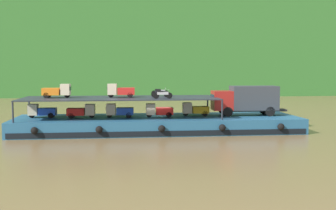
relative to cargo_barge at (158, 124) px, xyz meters
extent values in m
plane|color=brown|center=(0.00, 0.03, -0.75)|extent=(400.00, 400.00, 0.00)
cube|color=#33702D|center=(0.00, 70.66, 16.20)|extent=(140.55, 34.64, 33.90)
cube|color=#23567A|center=(0.00, 0.03, 0.00)|extent=(28.71, 7.72, 1.50)
cube|color=black|center=(0.00, -3.85, -0.40)|extent=(28.14, 0.06, 0.50)
sphere|color=black|center=(-11.48, -4.03, 0.10)|extent=(0.66, 0.66, 0.66)
sphere|color=black|center=(-5.74, -4.03, 0.10)|extent=(0.66, 0.66, 0.66)
sphere|color=black|center=(0.00, -4.03, 0.10)|extent=(0.66, 0.66, 0.66)
sphere|color=black|center=(5.74, -4.03, 0.10)|extent=(0.66, 0.66, 0.66)
sphere|color=black|center=(11.48, -4.03, 0.10)|extent=(0.66, 0.66, 0.66)
cube|color=maroon|center=(6.76, 0.35, 2.35)|extent=(2.05, 2.23, 2.00)
cube|color=#192833|center=(5.73, 0.38, 2.70)|extent=(0.11, 1.84, 0.60)
cube|color=#33383D|center=(10.16, 0.27, 2.60)|extent=(4.86, 2.42, 2.50)
cube|color=black|center=(10.16, 0.27, 1.30)|extent=(6.83, 1.55, 0.20)
cylinder|color=black|center=(7.18, 1.35, 1.25)|extent=(1.01, 0.31, 1.00)
cylinder|color=black|center=(7.13, -0.67, 1.25)|extent=(1.01, 0.31, 1.00)
cylinder|color=black|center=(11.62, 1.24, 1.25)|extent=(1.01, 0.31, 1.00)
cylinder|color=black|center=(11.57, -0.78, 1.25)|extent=(1.01, 0.31, 1.00)
cylinder|color=#232833|center=(5.88, 3.41, 1.75)|extent=(0.16, 0.16, 2.00)
cylinder|color=#232833|center=(5.88, -3.35, 1.75)|extent=(0.16, 0.16, 2.00)
cylinder|color=#232833|center=(-13.48, 3.41, 1.75)|extent=(0.16, 0.16, 2.00)
cylinder|color=#232833|center=(-13.48, -3.35, 1.75)|extent=(0.16, 0.16, 2.00)
cube|color=#232833|center=(-3.80, 0.03, 2.70)|extent=(19.51, 6.92, 0.10)
cube|color=#1E47B7|center=(-11.06, 0.43, 1.38)|extent=(1.71, 1.21, 0.70)
cube|color=#C6B793|center=(-12.46, 0.44, 1.58)|extent=(0.91, 1.01, 1.10)
cube|color=#19232D|center=(-12.93, 0.44, 1.69)|extent=(0.05, 0.85, 0.38)
cylinder|color=black|center=(-12.61, 0.44, 1.03)|extent=(0.56, 0.14, 0.56)
cylinder|color=black|center=(-10.65, 0.95, 1.03)|extent=(0.56, 0.14, 0.56)
cylinder|color=black|center=(-10.66, -0.11, 1.03)|extent=(0.56, 0.14, 0.56)
cube|color=red|center=(-8.21, -0.11, 1.38)|extent=(1.77, 1.30, 0.70)
cube|color=beige|center=(-6.81, -0.19, 1.58)|extent=(0.96, 1.05, 1.10)
cube|color=#19232D|center=(-6.34, -0.22, 1.69)|extent=(0.09, 0.85, 0.38)
cylinder|color=black|center=(-6.66, -0.20, 1.03)|extent=(0.57, 0.17, 0.56)
cylinder|color=black|center=(-8.64, -0.62, 1.03)|extent=(0.57, 0.17, 0.56)
cylinder|color=black|center=(-8.57, 0.44, 1.03)|extent=(0.57, 0.17, 0.56)
cube|color=#1E47B7|center=(-3.34, -0.12, 1.38)|extent=(1.76, 1.28, 0.70)
cube|color=beige|center=(-4.74, -0.05, 1.58)|extent=(0.95, 1.04, 1.10)
cube|color=#19232D|center=(-5.21, -0.02, 1.69)|extent=(0.08, 0.85, 0.38)
cylinder|color=black|center=(-4.89, -0.04, 1.03)|extent=(0.57, 0.17, 0.56)
cylinder|color=black|center=(-2.92, 0.39, 1.03)|extent=(0.57, 0.17, 0.56)
cylinder|color=black|center=(-2.97, -0.67, 1.03)|extent=(0.57, 0.17, 0.56)
cube|color=red|center=(0.63, -0.43, 1.38)|extent=(1.74, 1.25, 0.70)
cube|color=beige|center=(-0.76, -0.39, 1.58)|extent=(0.93, 1.03, 1.10)
cube|color=#19232D|center=(-1.23, -0.37, 1.69)|extent=(0.07, 0.85, 0.38)
cylinder|color=black|center=(-0.91, -0.38, 1.03)|extent=(0.56, 0.16, 0.56)
cylinder|color=black|center=(1.05, 0.09, 1.03)|extent=(0.56, 0.16, 0.56)
cylinder|color=black|center=(1.02, -0.97, 1.03)|extent=(0.56, 0.16, 0.56)
cube|color=gold|center=(4.51, 0.51, 1.38)|extent=(1.73, 1.25, 0.70)
cube|color=beige|center=(3.11, 0.55, 1.58)|extent=(0.93, 1.03, 1.10)
cube|color=#19232D|center=(2.64, 0.56, 1.69)|extent=(0.06, 0.85, 0.38)
cylinder|color=black|center=(2.96, 0.55, 1.03)|extent=(0.56, 0.16, 0.56)
cylinder|color=black|center=(4.92, 1.03, 1.03)|extent=(0.56, 0.16, 0.56)
cylinder|color=black|center=(4.89, -0.03, 1.03)|extent=(0.56, 0.16, 0.56)
cube|color=orange|center=(-10.62, 0.34, 3.38)|extent=(1.77, 1.29, 0.70)
cube|color=beige|center=(-9.23, 0.26, 3.58)|extent=(0.96, 1.05, 1.10)
cube|color=#19232D|center=(-8.76, 0.23, 3.69)|extent=(0.09, 0.85, 0.38)
cylinder|color=black|center=(-9.08, 0.25, 3.03)|extent=(0.57, 0.17, 0.56)
cylinder|color=black|center=(-11.05, -0.17, 3.03)|extent=(0.57, 0.17, 0.56)
cylinder|color=black|center=(-10.99, 0.89, 3.03)|extent=(0.57, 0.17, 0.56)
cube|color=red|center=(-3.20, 0.22, 3.38)|extent=(1.75, 1.28, 0.70)
cube|color=beige|center=(-4.60, 0.28, 3.58)|extent=(0.95, 1.04, 1.10)
cube|color=#19232D|center=(-5.07, 0.30, 3.69)|extent=(0.08, 0.85, 0.38)
cylinder|color=black|center=(-4.75, 0.29, 3.03)|extent=(0.57, 0.17, 0.56)
cylinder|color=black|center=(-2.78, 0.73, 3.03)|extent=(0.57, 0.17, 0.56)
cylinder|color=black|center=(-2.83, -0.33, 3.03)|extent=(0.57, 0.17, 0.56)
cylinder|color=black|center=(0.95, -2.02, 3.05)|extent=(0.60, 0.13, 0.60)
cylinder|color=black|center=(-0.35, -2.08, 3.05)|extent=(0.60, 0.13, 0.60)
cube|color=#B7B7BC|center=(0.30, -2.05, 3.27)|extent=(1.11, 0.25, 0.28)
cube|color=black|center=(0.05, -2.06, 3.45)|extent=(0.61, 0.23, 0.12)
cylinder|color=#B2B2B7|center=(0.85, -2.03, 3.60)|extent=(0.06, 0.55, 0.04)
cylinder|color=black|center=(0.91, 0.08, 3.05)|extent=(0.61, 0.15, 0.60)
cylinder|color=black|center=(-0.38, -0.03, 3.05)|extent=(0.61, 0.15, 0.60)
cube|color=black|center=(0.27, 0.03, 3.27)|extent=(1.11, 0.29, 0.28)
cube|color=black|center=(0.02, 0.01, 3.45)|extent=(0.61, 0.25, 0.12)
cylinder|color=#B2B2B7|center=(0.81, 0.07, 3.60)|extent=(0.08, 0.55, 0.04)
cylinder|color=black|center=(1.07, 2.05, 3.05)|extent=(0.61, 0.15, 0.60)
cylinder|color=black|center=(-0.22, 2.16, 3.05)|extent=(0.61, 0.15, 0.60)
cube|color=#B7B7BC|center=(0.42, 2.10, 3.27)|extent=(1.11, 0.29, 0.28)
cube|color=black|center=(0.18, 2.12, 3.45)|extent=(0.61, 0.25, 0.12)
cylinder|color=#B2B2B7|center=(0.97, 2.06, 3.60)|extent=(0.09, 0.55, 0.04)
camera|label=1|loc=(-3.70, -42.30, 5.54)|focal=44.73mm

